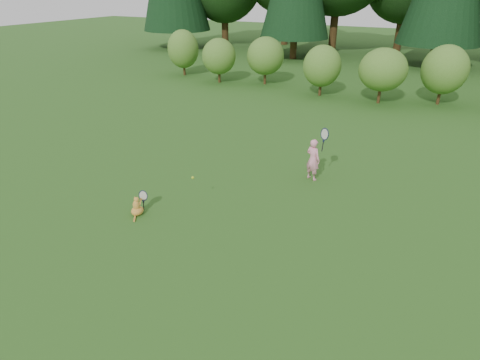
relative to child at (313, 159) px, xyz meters
The scene contains 5 objects.
ground 3.43m from the child, 114.07° to the right, with size 100.00×100.00×0.00m, color #1F4A14.
shrub_row 10.05m from the child, 97.88° to the left, with size 28.00×3.00×2.80m, color #487323, non-canonical shape.
child is the anchor object (origin of this frame).
cat 5.02m from the child, 129.71° to the right, with size 0.39×0.65×0.66m.
tennis_ball 3.59m from the child, 128.04° to the right, with size 0.07×0.07×0.07m.
Camera 1 is at (4.29, -7.19, 5.11)m, focal length 30.00 mm.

